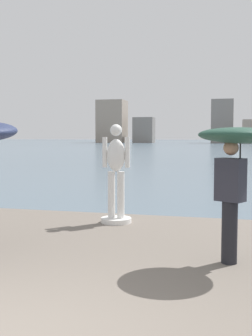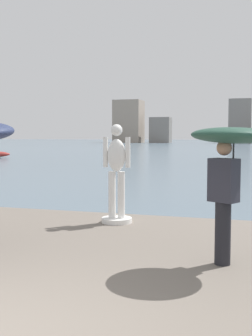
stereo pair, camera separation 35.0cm
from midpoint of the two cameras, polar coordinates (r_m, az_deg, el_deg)
The scene contains 5 objects.
ground_plane at distance 43.03m, azimuth 13.69°, elevation 1.29°, with size 400.00×400.00×0.00m, color slate.
pier at distance 5.53m, azimuth -9.15°, elevation -16.83°, with size 7.33×9.44×0.40m, color #70665B.
statue_white_figure at distance 8.78m, azimuth -0.11°, elevation -1.28°, with size 0.63×0.63×2.02m.
onlooker_right at distance 6.03m, azimuth 15.40°, elevation 1.96°, with size 1.57×1.57×1.92m.
distant_skyline at distance 128.63m, azimuth 14.25°, elevation 5.67°, with size 84.33×11.09×13.44m.
Camera 2 is at (2.44, -2.87, 2.19)m, focal length 45.83 mm.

